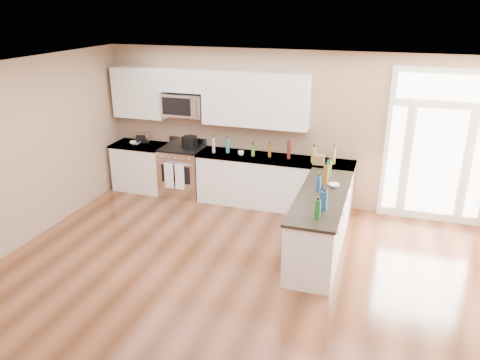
# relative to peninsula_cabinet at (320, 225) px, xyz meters

# --- Properties ---
(ground) EXTENTS (8.00, 8.00, 0.00)m
(ground) POSITION_rel_peninsula_cabinet_xyz_m (-0.93, -2.24, -0.43)
(ground) COLOR #4B2715
(room_shell) EXTENTS (8.00, 8.00, 8.00)m
(room_shell) POSITION_rel_peninsula_cabinet_xyz_m (-0.93, -2.24, 1.27)
(room_shell) COLOR #9E7F64
(room_shell) RESTS_ON ground
(back_cabinet_left) EXTENTS (1.10, 0.66, 0.94)m
(back_cabinet_left) POSITION_rel_peninsula_cabinet_xyz_m (-3.80, 1.45, 0.00)
(back_cabinet_left) COLOR white
(back_cabinet_left) RESTS_ON ground
(back_cabinet_right) EXTENTS (2.85, 0.66, 0.94)m
(back_cabinet_right) POSITION_rel_peninsula_cabinet_xyz_m (-1.08, 1.45, 0.00)
(back_cabinet_right) COLOR white
(back_cabinet_right) RESTS_ON ground
(peninsula_cabinet) EXTENTS (0.69, 2.32, 0.94)m
(peninsula_cabinet) POSITION_rel_peninsula_cabinet_xyz_m (0.00, 0.00, 0.00)
(peninsula_cabinet) COLOR white
(peninsula_cabinet) RESTS_ON ground
(upper_cabinet_left) EXTENTS (1.04, 0.33, 0.95)m
(upper_cabinet_left) POSITION_rel_peninsula_cabinet_xyz_m (-3.81, 1.59, 1.49)
(upper_cabinet_left) COLOR white
(upper_cabinet_left) RESTS_ON room_shell
(upper_cabinet_right) EXTENTS (1.94, 0.33, 0.95)m
(upper_cabinet_right) POSITION_rel_peninsula_cabinet_xyz_m (-1.50, 1.59, 1.49)
(upper_cabinet_right) COLOR white
(upper_cabinet_right) RESTS_ON room_shell
(upper_cabinet_short) EXTENTS (0.82, 0.33, 0.40)m
(upper_cabinet_short) POSITION_rel_peninsula_cabinet_xyz_m (-2.88, 1.59, 1.77)
(upper_cabinet_short) COLOR white
(upper_cabinet_short) RESTS_ON room_shell
(microwave) EXTENTS (0.78, 0.41, 0.42)m
(microwave) POSITION_rel_peninsula_cabinet_xyz_m (-2.88, 1.56, 1.33)
(microwave) COLOR silver
(microwave) RESTS_ON room_shell
(entry_door) EXTENTS (1.70, 0.10, 2.60)m
(entry_door) POSITION_rel_peninsula_cabinet_xyz_m (1.62, 1.71, 0.87)
(entry_door) COLOR white
(entry_door) RESTS_ON ground
(kitchen_range) EXTENTS (0.80, 0.70, 1.08)m
(kitchen_range) POSITION_rel_peninsula_cabinet_xyz_m (-2.90, 1.45, 0.04)
(kitchen_range) COLOR silver
(kitchen_range) RESTS_ON ground
(stockpot) EXTENTS (0.30, 0.30, 0.23)m
(stockpot) POSITION_rel_peninsula_cabinet_xyz_m (-2.77, 1.52, 0.63)
(stockpot) COLOR black
(stockpot) RESTS_ON kitchen_range
(toaster_oven) EXTENTS (0.29, 0.25, 0.21)m
(toaster_oven) POSITION_rel_peninsula_cabinet_xyz_m (-3.78, 1.57, 0.61)
(toaster_oven) COLOR silver
(toaster_oven) RESTS_ON back_cabinet_left
(cardboard_box) EXTENTS (0.21, 0.15, 0.16)m
(cardboard_box) POSITION_rel_peninsula_cabinet_xyz_m (-0.27, 1.33, 0.59)
(cardboard_box) COLOR brown
(cardboard_box) RESTS_ON back_cabinet_right
(bowl_left) EXTENTS (0.27, 0.27, 0.05)m
(bowl_left) POSITION_rel_peninsula_cabinet_xyz_m (-3.89, 1.41, 0.53)
(bowl_left) COLOR white
(bowl_left) RESTS_ON back_cabinet_left
(bowl_peninsula) EXTENTS (0.19, 0.19, 0.05)m
(bowl_peninsula) POSITION_rel_peninsula_cabinet_xyz_m (0.13, 0.34, 0.53)
(bowl_peninsula) COLOR white
(bowl_peninsula) RESTS_ON peninsula_cabinet
(cup_counter) EXTENTS (0.11, 0.11, 0.08)m
(cup_counter) POSITION_rel_peninsula_cabinet_xyz_m (-1.70, 1.39, 0.55)
(cup_counter) COLOR white
(cup_counter) RESTS_ON back_cabinet_right
(counter_bottles) EXTENTS (2.39, 2.38, 0.32)m
(counter_bottles) POSITION_rel_peninsula_cabinet_xyz_m (-0.50, 0.66, 0.64)
(counter_bottles) COLOR #19591E
(counter_bottles) RESTS_ON back_cabinet_right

